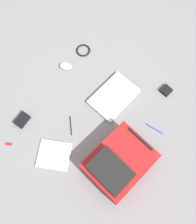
{
  "coord_description": "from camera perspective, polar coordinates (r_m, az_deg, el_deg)",
  "views": [
    {
      "loc": [
        0.52,
        0.3,
        1.79
      ],
      "look_at": [
        -0.04,
        0.01,
        0.02
      ],
      "focal_mm": 40.78,
      "sensor_mm": 36.0,
      "label": 1
    }
  ],
  "objects": [
    {
      "name": "ground_plane",
      "position": [
        1.89,
        -0.83,
        -1.11
      ],
      "size": [
        3.53,
        3.53,
        0.0
      ],
      "primitive_type": "plane",
      "color": "slate"
    },
    {
      "name": "backpack",
      "position": [
        1.72,
        4.67,
        -11.31
      ],
      "size": [
        0.5,
        0.44,
        0.2
      ],
      "color": "maroon",
      "rests_on": "ground_plane"
    },
    {
      "name": "laptop",
      "position": [
        1.93,
        3.6,
        3.45
      ],
      "size": [
        0.41,
        0.33,
        0.03
      ],
      "color": "#929296",
      "rests_on": "ground_plane"
    },
    {
      "name": "book_red",
      "position": [
        1.83,
        -9.82,
        -9.52
      ],
      "size": [
        0.26,
        0.28,
        0.02
      ],
      "color": "silver",
      "rests_on": "ground_plane"
    },
    {
      "name": "computer_mouse",
      "position": [
        2.06,
        -7.25,
        10.18
      ],
      "size": [
        0.08,
        0.11,
        0.03
      ],
      "primitive_type": "ellipsoid",
      "rotation": [
        0.0,
        0.0,
        0.27
      ],
      "color": "silver",
      "rests_on": "ground_plane"
    },
    {
      "name": "cable_coil",
      "position": [
        2.14,
        -3.34,
        13.63
      ],
      "size": [
        0.12,
        0.12,
        0.01
      ],
      "primitive_type": "torus",
      "color": "black",
      "rests_on": "ground_plane"
    },
    {
      "name": "power_brick",
      "position": [
        1.94,
        -16.64,
        -1.73
      ],
      "size": [
        0.12,
        0.08,
        0.04
      ],
      "primitive_type": "cube",
      "rotation": [
        0.0,
        0.0,
        4.6
      ],
      "color": "black",
      "rests_on": "ground_plane"
    },
    {
      "name": "pen_black",
      "position": [
        1.87,
        -6.16,
        -3.05
      ],
      "size": [
        0.12,
        0.09,
        0.01
      ],
      "primitive_type": "cylinder",
      "rotation": [
        1.57,
        0.0,
        2.17
      ],
      "color": "black",
      "rests_on": "ground_plane"
    },
    {
      "name": "pen_blue",
      "position": [
        1.9,
        12.48,
        -3.65
      ],
      "size": [
        0.02,
        0.14,
        0.01
      ],
      "primitive_type": "cylinder",
      "rotation": [
        1.57,
        0.0,
        -0.08
      ],
      "color": "#1933B2",
      "rests_on": "ground_plane"
    },
    {
      "name": "earbud_pouch",
      "position": [
        2.02,
        15.0,
        4.71
      ],
      "size": [
        0.1,
        0.1,
        0.02
      ],
      "primitive_type": "cube",
      "rotation": [
        0.0,
        0.0,
        -0.31
      ],
      "color": "black",
      "rests_on": "ground_plane"
    },
    {
      "name": "usb_stick",
      "position": [
        1.94,
        -19.43,
        -6.77
      ],
      "size": [
        0.03,
        0.05,
        0.01
      ],
      "primitive_type": "cube",
      "rotation": [
        0.0,
        0.0,
        0.36
      ],
      "color": "#B21919",
      "rests_on": "ground_plane"
    }
  ]
}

